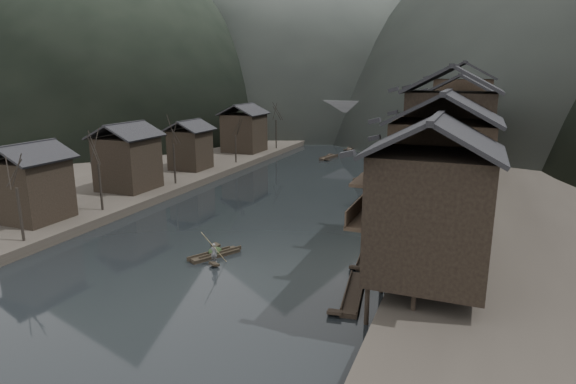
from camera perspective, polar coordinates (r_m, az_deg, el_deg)
The scene contains 12 objects.
water at distance 44.72m, azimuth -5.83°, elevation -5.89°, with size 300.00×300.00×0.00m, color black.
left_bank at distance 95.70m, azimuth -13.52°, elevation 4.85°, with size 40.00×200.00×1.20m, color #2D2823.
stilt_houses at distance 56.74m, azimuth 19.29°, elevation 6.96°, with size 9.00×67.60×16.72m.
left_houses at distance 70.62m, azimuth -13.29°, elevation 5.89°, with size 8.10×53.20×8.73m.
bare_trees at distance 67.46m, azimuth -11.52°, elevation 6.39°, with size 3.88×60.21×7.76m.
moored_sampans at distance 57.95m, azimuth 13.43°, elevation -1.35°, with size 3.34×55.74×0.47m.
midriver_boats at distance 86.55m, azimuth 7.00°, elevation 3.93°, with size 12.40×33.02×0.45m.
stone_bridge at distance 111.42m, azimuth 11.54°, elevation 8.53°, with size 40.00×6.00×9.00m.
hero_sampan at distance 41.46m, azimuth -8.66°, elevation -7.31°, with size 3.06×4.71×0.43m.
cargo_heap at distance 41.47m, azimuth -8.67°, elevation -6.48°, with size 1.08×1.41×0.65m, color black.
boatman at distance 39.49m, azimuth -8.78°, elevation -6.81°, with size 0.59×0.38×1.61m, color #5C5C5E.
bamboo_pole at distance 38.56m, azimuth -8.67°, elevation -3.28°, with size 0.06×0.06×4.36m, color #8C7A51.
Camera 1 is at (19.63, -37.22, 15.14)m, focal length 30.00 mm.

